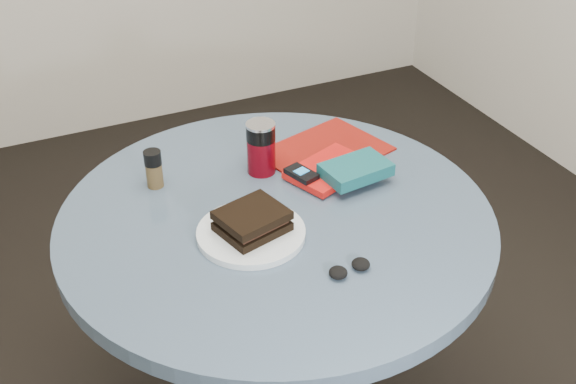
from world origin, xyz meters
name	(u,v)px	position (x,y,z in m)	size (l,w,h in m)	color
table	(277,268)	(0.00, 0.00, 0.59)	(1.00, 1.00, 0.75)	black
plate	(251,233)	(-0.08, -0.06, 0.76)	(0.24, 0.24, 0.02)	white
sandwich	(252,221)	(-0.08, -0.06, 0.79)	(0.16, 0.15, 0.05)	black
soda_can	(261,148)	(0.04, 0.18, 0.82)	(0.09, 0.09, 0.13)	#5E040E
pepper_grinder	(154,169)	(-0.22, 0.23, 0.80)	(0.04, 0.04, 0.10)	#4E3D21
magazine	(325,151)	(0.23, 0.20, 0.75)	(0.30, 0.23, 0.01)	maroon
red_book	(329,170)	(0.19, 0.10, 0.76)	(0.20, 0.13, 0.02)	red
novel	(356,170)	(0.23, 0.04, 0.79)	(0.16, 0.10, 0.03)	#124F55
mp3_player	(301,174)	(0.11, 0.09, 0.78)	(0.07, 0.09, 0.01)	black
headphones	(349,268)	(0.05, -0.25, 0.76)	(0.10, 0.05, 0.02)	black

